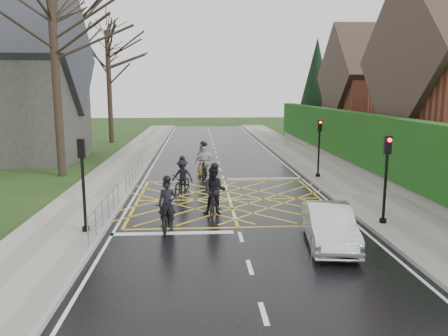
{
  "coord_description": "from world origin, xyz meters",
  "views": [
    {
      "loc": [
        -1.38,
        -18.6,
        4.72
      ],
      "look_at": [
        -0.21,
        0.65,
        1.3
      ],
      "focal_mm": 35.0,
      "sensor_mm": 36.0,
      "label": 1
    }
  ],
  "objects": [
    {
      "name": "ground",
      "position": [
        0.0,
        0.0,
        0.0
      ],
      "size": [
        120.0,
        120.0,
        0.0
      ],
      "primitive_type": "plane",
      "color": "black",
      "rests_on": "ground"
    },
    {
      "name": "road",
      "position": [
        0.0,
        0.0,
        0.01
      ],
      "size": [
        9.0,
        80.0,
        0.01
      ],
      "primitive_type": "cube",
      "color": "black",
      "rests_on": "ground"
    },
    {
      "name": "sidewalk_right",
      "position": [
        6.0,
        0.0,
        0.07
      ],
      "size": [
        3.0,
        80.0,
        0.15
      ],
      "primitive_type": "cube",
      "color": "gray",
      "rests_on": "ground"
    },
    {
      "name": "sidewalk_left",
      "position": [
        -6.0,
        0.0,
        0.07
      ],
      "size": [
        3.0,
        80.0,
        0.15
      ],
      "primitive_type": "cube",
      "color": "gray",
      "rests_on": "ground"
    },
    {
      "name": "stone_wall",
      "position": [
        7.75,
        6.0,
        0.35
      ],
      "size": [
        0.5,
        38.0,
        0.7
      ],
      "primitive_type": "cube",
      "color": "slate",
      "rests_on": "ground"
    },
    {
      "name": "hedge",
      "position": [
        7.75,
        6.0,
        2.1
      ],
      "size": [
        0.9,
        38.0,
        2.8
      ],
      "primitive_type": "cube",
      "color": "#123A0F",
      "rests_on": "stone_wall"
    },
    {
      "name": "house_far",
      "position": [
        14.75,
        18.0,
        4.36
      ],
      "size": [
        9.8,
        8.8,
        10.3
      ],
      "color": "brown",
      "rests_on": "ground"
    },
    {
      "name": "conifer",
      "position": [
        10.75,
        26.0,
        4.99
      ],
      "size": [
        4.6,
        4.6,
        10.0
      ],
      "color": "black",
      "rests_on": "ground"
    },
    {
      "name": "church",
      "position": [
        -13.54,
        12.0,
        4.93
      ],
      "size": [
        8.8,
        7.8,
        11.0
      ],
      "color": "#2D2B28",
      "rests_on": "ground"
    },
    {
      "name": "tree_near",
      "position": [
        -9.0,
        6.0,
        7.91
      ],
      "size": [
        9.24,
        9.24,
        11.44
      ],
      "color": "black",
      "rests_on": "ground"
    },
    {
      "name": "tree_mid",
      "position": [
        -10.0,
        14.0,
        8.63
      ],
      "size": [
        10.08,
        10.08,
        12.48
      ],
      "color": "black",
      "rests_on": "ground"
    },
    {
      "name": "tree_far",
      "position": [
        -9.3,
        22.0,
        7.19
      ],
      "size": [
        8.4,
        8.4,
        10.4
      ],
      "color": "black",
      "rests_on": "ground"
    },
    {
      "name": "railing_south",
      "position": [
        -4.65,
        -3.5,
        0.78
      ],
      "size": [
        0.05,
        5.04,
        1.03
      ],
      "color": "slate",
      "rests_on": "ground"
    },
    {
      "name": "railing_north",
      "position": [
        -4.65,
        4.0,
        0.79
      ],
      "size": [
        0.05,
        6.04,
        1.03
      ],
      "color": "slate",
      "rests_on": "ground"
    },
    {
      "name": "traffic_light_ne",
      "position": [
        5.1,
        4.2,
        1.66
      ],
      "size": [
        0.24,
        0.31,
        3.21
      ],
      "rotation": [
        0.0,
        0.0,
        3.14
      ],
      "color": "black",
      "rests_on": "ground"
    },
    {
      "name": "traffic_light_se",
      "position": [
        5.1,
        -4.2,
        1.66
      ],
      "size": [
        0.24,
        0.31,
        3.21
      ],
      "rotation": [
        0.0,
        0.0,
        3.14
      ],
      "color": "black",
      "rests_on": "ground"
    },
    {
      "name": "traffic_light_sw",
      "position": [
        -5.1,
        -4.5,
        1.66
      ],
      "size": [
        0.24,
        0.31,
        3.21
      ],
      "color": "black",
      "rests_on": "ground"
    },
    {
      "name": "cyclist_rear",
      "position": [
        -2.44,
        -4.03,
        0.61
      ],
      "size": [
        0.74,
        1.96,
        1.88
      ],
      "rotation": [
        0.0,
        0.0,
        -0.04
      ],
      "color": "black",
      "rests_on": "ground"
    },
    {
      "name": "cyclist_back",
      "position": [
        -0.75,
        -2.36,
        0.77
      ],
      "size": [
        1.03,
        2.1,
        2.04
      ],
      "rotation": [
        0.0,
        0.0,
        -0.19
      ],
      "color": "black",
      "rests_on": "ground"
    },
    {
      "name": "cyclist_mid",
      "position": [
        -2.1,
        1.43,
        0.64
      ],
      "size": [
        1.18,
        1.9,
        1.74
      ],
      "rotation": [
        0.0,
        0.0,
        -0.33
      ],
      "color": "black",
      "rests_on": "ground"
    },
    {
      "name": "cyclist_front",
      "position": [
        -1.01,
        4.4,
        0.75
      ],
      "size": [
        1.15,
        2.1,
        2.04
      ],
      "rotation": [
        0.0,
        0.0,
        -0.15
      ],
      "color": "black",
      "rests_on": "ground"
    },
    {
      "name": "cyclist_lead",
      "position": [
        -1.09,
        6.06,
        0.66
      ],
      "size": [
        0.93,
        2.03,
        1.9
      ],
      "rotation": [
        0.0,
        0.0,
        -0.13
      ],
      "color": "gold",
      "rests_on": "ground"
    },
    {
      "name": "car",
      "position": [
        2.65,
        -5.88,
        0.62
      ],
      "size": [
        1.79,
        3.92,
        1.25
      ],
      "primitive_type": "imported",
      "rotation": [
        0.0,
        0.0,
        -0.13
      ],
      "color": "silver",
      "rests_on": "ground"
    }
  ]
}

